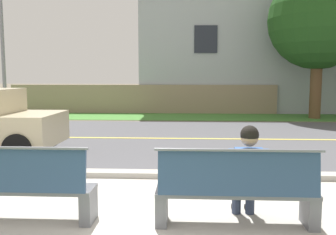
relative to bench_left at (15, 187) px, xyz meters
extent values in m
plane|color=#665B4C|center=(1.37, 7.83, -0.46)|extent=(140.00, 140.00, 0.00)
cube|color=#B7B2A8|center=(1.37, 0.23, -0.46)|extent=(44.00, 3.60, 0.01)
cube|color=#ADA89E|center=(1.37, 2.18, -0.41)|extent=(44.00, 0.30, 0.11)
cube|color=#515156|center=(1.37, 6.33, -0.46)|extent=(52.00, 8.00, 0.01)
cube|color=#E0CC4C|center=(1.37, 6.33, -0.45)|extent=(48.00, 0.14, 0.01)
cube|color=#478438|center=(1.37, 12.07, -0.45)|extent=(48.00, 2.80, 0.02)
cube|color=slate|center=(0.91, 0.07, -0.24)|extent=(0.14, 0.40, 0.45)
cube|color=slate|center=(0.00, 0.07, -0.04)|extent=(1.95, 0.44, 0.05)
cube|color=navy|center=(0.00, -0.13, 0.25)|extent=(1.88, 0.12, 0.52)
cylinder|color=slate|center=(0.00, -0.14, 0.53)|extent=(1.95, 0.04, 0.04)
cube|color=slate|center=(1.83, 0.07, -0.24)|extent=(0.14, 0.40, 0.45)
cube|color=slate|center=(3.65, 0.07, -0.24)|extent=(0.14, 0.40, 0.45)
cube|color=slate|center=(2.74, 0.07, -0.04)|extent=(1.95, 0.44, 0.05)
cube|color=navy|center=(2.74, -0.13, 0.25)|extent=(1.88, 0.12, 0.52)
cylinder|color=slate|center=(2.74, -0.14, 0.53)|extent=(1.95, 0.04, 0.04)
cylinder|color=#333D56|center=(2.81, 0.26, 0.05)|extent=(0.15, 0.42, 0.15)
cylinder|color=#333D56|center=(2.99, 0.26, 0.05)|extent=(0.15, 0.42, 0.15)
cylinder|color=#333D56|center=(2.81, 0.45, -0.25)|extent=(0.12, 0.12, 0.43)
cube|color=black|center=(2.81, 0.53, -0.43)|extent=(0.09, 0.24, 0.07)
cylinder|color=#333D56|center=(2.99, 0.45, -0.25)|extent=(0.12, 0.12, 0.43)
cube|color=black|center=(2.99, 0.53, -0.43)|extent=(0.09, 0.24, 0.07)
cube|color=#33599E|center=(2.90, 0.07, 0.25)|extent=(0.34, 0.20, 0.52)
cylinder|color=#33599E|center=(2.68, 0.09, 0.27)|extent=(0.09, 0.09, 0.46)
cylinder|color=#33599E|center=(3.11, 0.09, 0.27)|extent=(0.09, 0.09, 0.46)
sphere|color=tan|center=(2.90, 0.08, 0.64)|extent=(0.21, 0.21, 0.21)
sphere|color=black|center=(2.90, 0.08, 0.68)|extent=(0.22, 0.22, 0.22)
cylinder|color=black|center=(-1.41, 3.09, -0.14)|extent=(0.64, 0.18, 0.64)
cylinder|color=black|center=(-1.41, 4.77, -0.14)|extent=(0.64, 0.18, 0.64)
cylinder|color=gray|center=(-5.97, 11.67, 3.09)|extent=(0.16, 0.16, 7.11)
cylinder|color=brown|center=(7.63, 11.76, 0.85)|extent=(0.48, 0.48, 2.63)
sphere|color=#1E4719|center=(7.63, 11.76, 3.74)|extent=(4.20, 4.20, 4.20)
cylinder|color=brown|center=(5.28, 14.55, 3.09)|extent=(0.32, 0.32, 7.09)
cube|color=gray|center=(-0.07, 13.65, 0.24)|extent=(13.00, 0.36, 1.40)
cube|color=#A3ADB2|center=(5.66, 16.85, 2.78)|extent=(11.80, 6.40, 6.49)
cube|color=#232833|center=(3.01, 13.62, 3.11)|extent=(1.10, 0.06, 1.30)
cube|color=#232833|center=(8.32, 13.62, 3.11)|extent=(1.10, 0.06, 1.30)
camera|label=1|loc=(2.14, -4.36, 1.39)|focal=39.45mm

